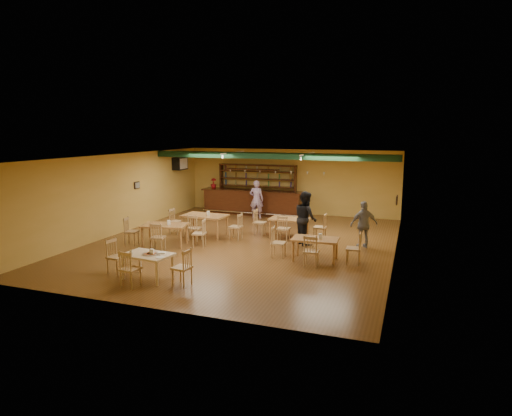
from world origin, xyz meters
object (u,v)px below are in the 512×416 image
at_px(dining_table_b, 289,228).
at_px(patron_right_a, 306,218).
at_px(dining_table_d, 315,249).
at_px(dining_table_a, 205,225).
at_px(near_table, 148,266).
at_px(dining_table_c, 165,235).
at_px(patron_bar, 257,199).
at_px(bar_counter, 253,202).

distance_m(dining_table_b, patron_right_a, 1.27).
height_order(dining_table_d, patron_right_a, patron_right_a).
height_order(dining_table_a, patron_right_a, patron_right_a).
distance_m(dining_table_d, patron_right_a, 2.03).
distance_m(dining_table_a, near_table, 4.87).
distance_m(dining_table_b, dining_table_c, 4.47).
relative_size(dining_table_b, near_table, 1.11).
distance_m(dining_table_c, patron_bar, 5.72).
distance_m(dining_table_a, dining_table_d, 4.79).
relative_size(near_table, patron_bar, 0.74).
relative_size(near_table, patron_right_a, 0.69).
bearing_deg(dining_table_d, patron_bar, 122.28).
distance_m(patron_bar, patron_right_a, 4.86).
bearing_deg(dining_table_c, dining_table_b, 23.19).
distance_m(near_table, patron_bar, 8.68).
distance_m(bar_counter, dining_table_c, 6.43).
height_order(patron_bar, patron_right_a, patron_right_a).
height_order(bar_counter, patron_bar, patron_bar).
distance_m(dining_table_a, dining_table_b, 3.10).
bearing_deg(dining_table_b, near_table, -110.13).
distance_m(dining_table_b, patron_bar, 3.77).
bearing_deg(dining_table_b, dining_table_d, -58.31).
bearing_deg(near_table, dining_table_b, 74.96).
xyz_separation_m(bar_counter, near_table, (0.55, -9.49, -0.23)).
relative_size(dining_table_d, patron_right_a, 0.74).
bearing_deg(dining_table_d, near_table, -142.83).
bearing_deg(dining_table_a, patron_right_a, 4.22).
relative_size(dining_table_a, dining_table_d, 1.17).
relative_size(bar_counter, patron_bar, 2.88).
height_order(dining_table_a, dining_table_d, dining_table_a).
bearing_deg(bar_counter, patron_bar, -59.88).
relative_size(dining_table_b, patron_bar, 0.82).
xyz_separation_m(dining_table_c, dining_table_d, (5.15, 0.01, -0.03)).
xyz_separation_m(dining_table_b, patron_right_a, (0.80, -0.80, 0.57)).
height_order(dining_table_b, patron_right_a, patron_right_a).
height_order(bar_counter, dining_table_c, bar_counter).
height_order(dining_table_d, patron_bar, patron_bar).
xyz_separation_m(near_table, patron_right_a, (3.04, 4.93, 0.58)).
height_order(dining_table_b, dining_table_c, dining_table_c).
relative_size(dining_table_a, near_table, 1.27).
bearing_deg(patron_right_a, dining_table_b, 10.81).
distance_m(bar_counter, patron_bar, 1.00).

